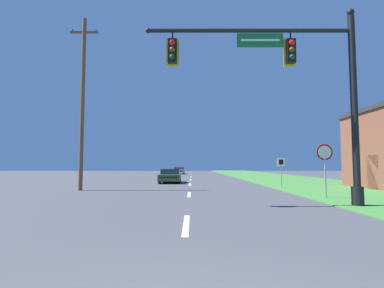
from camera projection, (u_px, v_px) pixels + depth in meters
The scene contains 8 objects.
grass_verge_right at pixel (291, 180), 31.68m from camera, with size 10.00×110.00×0.04m.
road_center_line at pixel (191, 185), 23.75m from camera, with size 0.16×34.80×0.01m.
signal_mast at pixel (305, 86), 11.54m from camera, with size 8.29×0.47×7.66m.
car_ahead at pixel (172, 176), 26.53m from camera, with size 1.88×4.43×1.19m.
far_car at pixel (181, 171), 52.86m from camera, with size 1.82×4.65×1.19m.
stop_sign at pixel (326, 159), 14.03m from camera, with size 0.76×0.07×2.50m.
route_sign_post at pixel (283, 166), 20.97m from camera, with size 0.55×0.06×2.03m.
utility_pole_near at pixel (84, 100), 18.86m from camera, with size 1.80×0.26×10.95m.
Camera 1 is at (0.15, -1.92, 1.55)m, focal length 28.00 mm.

